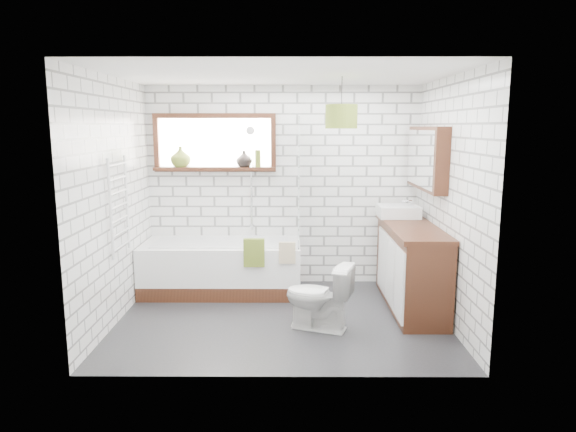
{
  "coord_description": "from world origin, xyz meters",
  "views": [
    {
      "loc": [
        0.09,
        -5.17,
        2.0
      ],
      "look_at": [
        0.07,
        0.25,
        1.05
      ],
      "focal_mm": 32.0,
      "sensor_mm": 36.0,
      "label": 1
    }
  ],
  "objects_px": {
    "bathtub": "(222,267)",
    "vanity": "(411,266)",
    "basin": "(398,211)",
    "pendant": "(341,117)",
    "toilet": "(318,296)"
  },
  "relations": [
    {
      "from": "bathtub",
      "to": "vanity",
      "type": "xyz_separation_m",
      "value": [
        2.18,
        -0.52,
        0.16
      ]
    },
    {
      "from": "toilet",
      "to": "pendant",
      "type": "height_order",
      "value": "pendant"
    },
    {
      "from": "basin",
      "to": "pendant",
      "type": "distance_m",
      "value": 1.51
    },
    {
      "from": "vanity",
      "to": "toilet",
      "type": "distance_m",
      "value": 1.26
    },
    {
      "from": "bathtub",
      "to": "toilet",
      "type": "xyz_separation_m",
      "value": [
        1.11,
        -1.17,
        0.03
      ]
    },
    {
      "from": "bathtub",
      "to": "toilet",
      "type": "relative_size",
      "value": 2.81
    },
    {
      "from": "vanity",
      "to": "bathtub",
      "type": "bearing_deg",
      "value": 166.69
    },
    {
      "from": "bathtub",
      "to": "toilet",
      "type": "bearing_deg",
      "value": -46.49
    },
    {
      "from": "vanity",
      "to": "pendant",
      "type": "distance_m",
      "value": 1.84
    },
    {
      "from": "basin",
      "to": "pendant",
      "type": "xyz_separation_m",
      "value": [
        -0.76,
        -0.7,
        1.1
      ]
    },
    {
      "from": "vanity",
      "to": "basin",
      "type": "distance_m",
      "value": 0.74
    },
    {
      "from": "bathtub",
      "to": "basin",
      "type": "height_order",
      "value": "basin"
    },
    {
      "from": "toilet",
      "to": "pendant",
      "type": "xyz_separation_m",
      "value": [
        0.24,
        0.46,
        1.76
      ]
    },
    {
      "from": "bathtub",
      "to": "toilet",
      "type": "height_order",
      "value": "toilet"
    },
    {
      "from": "bathtub",
      "to": "vanity",
      "type": "bearing_deg",
      "value": -13.31
    }
  ]
}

